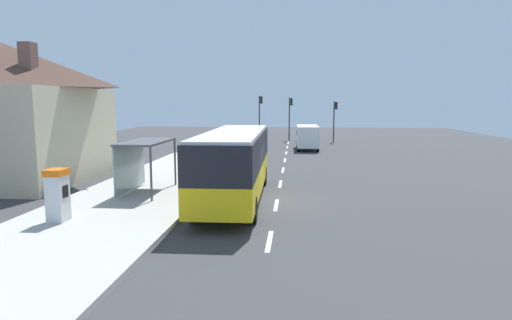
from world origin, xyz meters
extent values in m
cube|color=#38383A|center=(0.00, 14.00, -0.02)|extent=(56.00, 92.00, 0.04)
cube|color=#ADAAA3|center=(-6.40, 2.00, 0.09)|extent=(6.20, 30.00, 0.18)
cube|color=silver|center=(0.25, -6.00, 0.01)|extent=(0.16, 2.20, 0.01)
cube|color=silver|center=(0.25, -1.00, 0.01)|extent=(0.16, 2.20, 0.01)
cube|color=silver|center=(0.25, 4.00, 0.01)|extent=(0.16, 2.20, 0.01)
cube|color=silver|center=(0.25, 9.00, 0.01)|extent=(0.16, 2.20, 0.01)
cube|color=silver|center=(0.25, 14.00, 0.01)|extent=(0.16, 2.20, 0.01)
cube|color=silver|center=(0.25, 19.00, 0.01)|extent=(0.16, 2.20, 0.01)
cube|color=silver|center=(0.25, 24.00, 0.01)|extent=(0.16, 2.20, 0.01)
cube|color=silver|center=(0.25, 29.00, 0.01)|extent=(0.16, 2.20, 0.01)
cube|color=yellow|center=(-1.70, -0.21, 1.07)|extent=(2.72, 11.05, 1.15)
cube|color=black|center=(-1.70, -0.21, 2.38)|extent=(2.72, 11.05, 1.45)
cube|color=silver|center=(-1.70, -0.21, 3.15)|extent=(2.59, 10.83, 0.12)
cube|color=black|center=(-1.81, 5.24, 2.30)|extent=(2.30, 0.17, 1.22)
cube|color=black|center=(-2.90, -0.73, 2.30)|extent=(0.25, 8.58, 1.10)
cylinder|color=black|center=(-2.91, 3.67, 0.50)|extent=(0.30, 1.01, 1.00)
cylinder|color=black|center=(-0.65, 3.71, 0.50)|extent=(0.30, 1.01, 1.00)
cylinder|color=black|center=(-2.76, -3.93, 0.50)|extent=(0.30, 1.01, 1.00)
cylinder|color=black|center=(-0.50, -3.88, 0.50)|extent=(0.30, 1.01, 1.00)
cube|color=white|center=(2.20, 22.01, 1.32)|extent=(2.07, 5.22, 1.96)
cube|color=black|center=(2.20, 22.01, 1.66)|extent=(2.08, 3.15, 0.44)
cylinder|color=black|center=(3.13, 20.02, 0.34)|extent=(0.23, 0.68, 0.68)
cylinder|color=black|center=(1.33, 20.00, 0.34)|extent=(0.23, 0.68, 0.68)
cylinder|color=black|center=(3.07, 24.02, 0.34)|extent=(0.23, 0.68, 0.68)
cylinder|color=black|center=(1.27, 24.00, 0.34)|extent=(0.23, 0.68, 0.68)
cube|color=black|center=(2.30, 30.24, 0.62)|extent=(2.05, 4.50, 0.60)
cube|color=black|center=(2.29, 30.04, 1.22)|extent=(1.72, 2.46, 0.60)
cylinder|color=black|center=(1.57, 31.79, 0.32)|extent=(0.24, 0.65, 0.64)
cylinder|color=black|center=(3.21, 31.69, 0.32)|extent=(0.24, 0.65, 0.64)
cylinder|color=black|center=(1.39, 28.79, 0.32)|extent=(0.24, 0.65, 0.64)
cylinder|color=black|center=(3.03, 28.70, 0.32)|extent=(0.24, 0.65, 0.64)
cube|color=silver|center=(-7.56, -4.94, 1.03)|extent=(0.60, 0.70, 1.70)
cube|color=orange|center=(-7.56, -4.94, 2.00)|extent=(0.66, 0.76, 0.24)
cube|color=black|center=(-7.25, -4.94, 1.30)|extent=(0.03, 0.36, 0.44)
cylinder|color=yellow|center=(-4.20, 2.38, 0.66)|extent=(0.52, 0.52, 0.95)
cylinder|color=orange|center=(-4.20, 3.08, 0.66)|extent=(0.52, 0.52, 0.95)
cylinder|color=green|center=(-4.20, 3.78, 0.66)|extent=(0.52, 0.52, 0.95)
cylinder|color=#2D2D2D|center=(5.40, 30.13, 2.33)|extent=(0.14, 0.14, 4.65)
cube|color=black|center=(5.62, 30.13, 4.15)|extent=(0.24, 0.28, 0.84)
sphere|color=red|center=(5.74, 30.13, 4.43)|extent=(0.16, 0.16, 0.16)
sphere|color=#3C2C03|center=(5.74, 30.13, 4.15)|extent=(0.16, 0.16, 0.16)
sphere|color=black|center=(5.74, 30.13, 3.87)|extent=(0.16, 0.16, 0.16)
cylinder|color=#2D2D2D|center=(-3.20, 30.93, 2.66)|extent=(0.14, 0.14, 5.31)
cube|color=black|center=(-2.98, 30.93, 4.81)|extent=(0.24, 0.28, 0.84)
sphere|color=#360606|center=(-2.86, 30.93, 5.09)|extent=(0.16, 0.16, 0.16)
sphere|color=#3C2C03|center=(-2.86, 30.93, 4.81)|extent=(0.16, 0.16, 0.16)
sphere|color=green|center=(-2.86, 30.93, 4.53)|extent=(0.16, 0.16, 0.16)
cylinder|color=#2D2D2D|center=(0.30, 31.73, 2.55)|extent=(0.14, 0.14, 5.09)
cube|color=black|center=(0.52, 31.73, 4.59)|extent=(0.24, 0.28, 0.84)
sphere|color=red|center=(0.64, 31.73, 4.87)|extent=(0.16, 0.16, 0.16)
sphere|color=#3C2C03|center=(0.64, 31.73, 4.59)|extent=(0.16, 0.16, 0.16)
sphere|color=black|center=(0.64, 31.73, 4.31)|extent=(0.16, 0.16, 0.16)
cube|color=#C6B793|center=(-15.61, 3.57, 2.66)|extent=(9.54, 8.96, 5.32)
cube|color=brown|center=(-12.94, 2.23, 6.88)|extent=(0.70, 0.70, 1.50)
cube|color=#4C4C51|center=(-6.10, 0.46, 2.63)|extent=(1.80, 4.00, 0.10)
cube|color=#8CA5B2|center=(-6.95, 0.46, 1.43)|extent=(0.06, 3.80, 2.30)
cylinder|color=#4C4C51|center=(-5.25, -1.44, 1.40)|extent=(0.10, 0.10, 2.44)
cylinder|color=#4C4C51|center=(-5.25, 2.36, 1.40)|extent=(0.10, 0.10, 2.44)
camera|label=1|loc=(1.06, -19.55, 4.50)|focal=30.14mm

